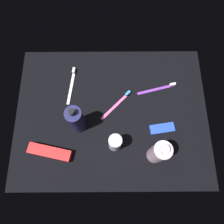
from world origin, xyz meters
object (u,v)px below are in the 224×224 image
(deodorant_stick, at_px, (116,143))
(toothbrush_purple, at_px, (159,88))
(lotion_bottle, at_px, (77,120))
(toothpaste_box_red, at_px, (50,152))
(toothbrush_pink, at_px, (118,103))
(bodywash_bottle, at_px, (159,153))
(snack_bar_blue, at_px, (162,128))
(toothbrush_white, at_px, (72,84))

(deodorant_stick, xyz_separation_m, toothbrush_purple, (0.20, 0.26, -0.05))
(toothbrush_purple, bearing_deg, lotion_bottle, -154.54)
(toothbrush_purple, bearing_deg, toothpaste_box_red, -148.68)
(toothbrush_pink, bearing_deg, deodorant_stick, -94.55)
(deodorant_stick, bearing_deg, toothbrush_purple, 51.51)
(bodywash_bottle, distance_m, snack_bar_blue, 0.14)
(deodorant_stick, relative_size, toothbrush_white, 0.60)
(lotion_bottle, distance_m, toothbrush_purple, 0.40)
(deodorant_stick, relative_size, snack_bar_blue, 1.05)
(deodorant_stick, bearing_deg, bodywash_bottle, -14.59)
(toothbrush_white, bearing_deg, toothbrush_pink, -24.98)
(toothbrush_pink, bearing_deg, snack_bar_blue, -31.81)
(bodywash_bottle, height_order, toothbrush_purple, bodywash_bottle)
(deodorant_stick, distance_m, toothbrush_pink, 0.19)
(deodorant_stick, height_order, toothpaste_box_red, deodorant_stick)
(toothbrush_white, xyz_separation_m, toothbrush_purple, (0.40, -0.03, 0.00))
(toothbrush_purple, xyz_separation_m, snack_bar_blue, (-0.00, -0.19, 0.00))
(toothbrush_pink, bearing_deg, bodywash_bottle, -56.78)
(toothbrush_white, xyz_separation_m, toothpaste_box_red, (-0.07, -0.31, 0.01))
(bodywash_bottle, bearing_deg, toothpaste_box_red, 178.30)
(toothbrush_white, bearing_deg, bodywash_bottle, -42.14)
(toothbrush_white, height_order, toothbrush_purple, same)
(lotion_bottle, xyz_separation_m, bodywash_bottle, (0.32, -0.13, -0.00))
(toothbrush_pink, bearing_deg, toothbrush_white, 155.02)
(bodywash_bottle, bearing_deg, toothbrush_pink, 123.22)
(bodywash_bottle, xyz_separation_m, deodorant_stick, (-0.16, 0.04, -0.03))
(bodywash_bottle, distance_m, toothpaste_box_red, 0.43)
(bodywash_bottle, relative_size, toothbrush_white, 1.01)
(toothbrush_purple, bearing_deg, bodywash_bottle, -97.63)
(toothbrush_purple, distance_m, toothpaste_box_red, 0.55)
(bodywash_bottle, bearing_deg, toothbrush_purple, 82.37)
(deodorant_stick, height_order, toothbrush_white, deodorant_stick)
(deodorant_stick, bearing_deg, snack_bar_blue, 18.71)
(deodorant_stick, relative_size, toothpaste_box_red, 0.62)
(bodywash_bottle, distance_m, toothbrush_purple, 0.31)
(deodorant_stick, distance_m, toothpaste_box_red, 0.27)
(deodorant_stick, relative_size, toothbrush_purple, 0.61)
(toothbrush_purple, height_order, toothpaste_box_red, toothpaste_box_red)
(toothbrush_white, bearing_deg, lotion_bottle, -77.39)
(toothbrush_pink, height_order, snack_bar_blue, toothbrush_pink)
(snack_bar_blue, bearing_deg, lotion_bottle, 168.63)
(toothbrush_white, relative_size, snack_bar_blue, 1.73)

